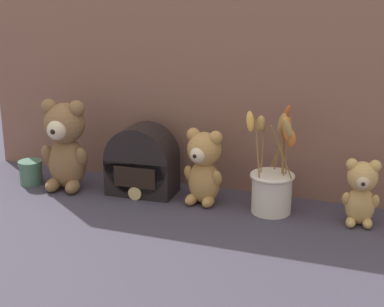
{
  "coord_description": "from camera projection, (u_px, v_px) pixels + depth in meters",
  "views": [
    {
      "loc": [
        0.55,
        -1.49,
        0.65
      ],
      "look_at": [
        0.0,
        0.02,
        0.15
      ],
      "focal_mm": 55.0,
      "sensor_mm": 36.0,
      "label": 1
    }
  ],
  "objects": [
    {
      "name": "teddy_bear_large",
      "position": [
        64.0,
        143.0,
        1.79
      ],
      "size": [
        0.15,
        0.14,
        0.28
      ],
      "color": "olive",
      "rests_on": "ground"
    },
    {
      "name": "teddy_bear_small",
      "position": [
        361.0,
        191.0,
        1.55
      ],
      "size": [
        0.1,
        0.09,
        0.18
      ],
      "color": "tan",
      "rests_on": "ground"
    },
    {
      "name": "backdrop_wall",
      "position": [
        209.0,
        74.0,
        1.75
      ],
      "size": [
        1.53,
        0.02,
        0.71
      ],
      "color": "#845B4C",
      "rests_on": "ground"
    },
    {
      "name": "teddy_bear_medium",
      "position": [
        204.0,
        165.0,
        1.69
      ],
      "size": [
        0.12,
        0.11,
        0.22
      ],
      "color": "tan",
      "rests_on": "ground"
    },
    {
      "name": "ground_plane",
      "position": [
        190.0,
        204.0,
        1.71
      ],
      "size": [
        4.0,
        4.0,
        0.0
      ],
      "primitive_type": "plane",
      "color": "#3D3847"
    },
    {
      "name": "decorative_tin_tall",
      "position": [
        31.0,
        172.0,
        1.87
      ],
      "size": [
        0.08,
        0.08,
        0.08
      ],
      "color": "#47705B",
      "rests_on": "ground"
    },
    {
      "name": "vintage_radio",
      "position": [
        142.0,
        164.0,
        1.77
      ],
      "size": [
        0.21,
        0.13,
        0.21
      ],
      "color": "black",
      "rests_on": "ground"
    },
    {
      "name": "flower_vase",
      "position": [
        273.0,
        183.0,
        1.63
      ],
      "size": [
        0.15,
        0.18,
        0.3
      ],
      "color": "silver",
      "rests_on": "ground"
    }
  ]
}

